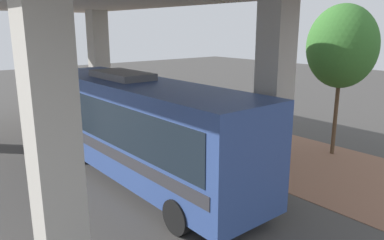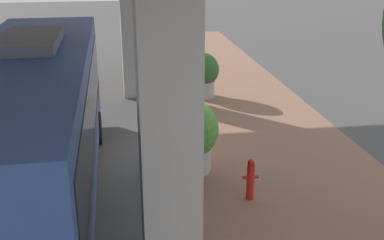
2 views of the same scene
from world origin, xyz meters
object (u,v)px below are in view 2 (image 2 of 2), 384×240
Objects in this scene: planter_front at (202,74)px; planter_middle at (189,135)px; bus at (32,123)px; fire_hydrant at (250,179)px.

planter_front is 6.65m from planter_middle.
planter_middle reaches higher than planter_front.
bus reaches higher than planter_front.
fire_hydrant is 2.24m from planter_middle.
planter_front reaches higher than fire_hydrant.
bus is 9.44m from planter_front.
fire_hydrant is 0.59× the size of planter_front.
bus is 10.34× the size of fire_hydrant.
bus reaches higher than planter_middle.
planter_middle is (-3.76, -1.26, -1.05)m from bus.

